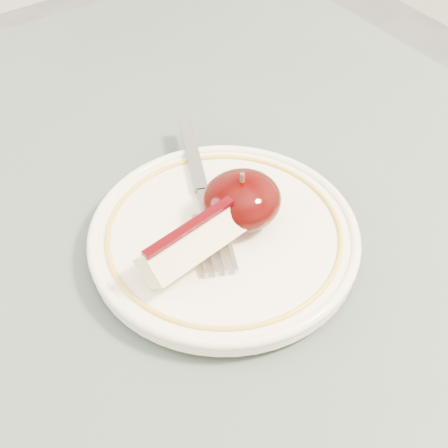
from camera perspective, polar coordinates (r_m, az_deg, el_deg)
table at (r=0.58m, az=-7.14°, el=-10.60°), size 0.90×0.90×0.75m
plate at (r=0.52m, az=0.00°, el=-1.08°), size 0.23×0.23×0.02m
apple_half at (r=0.51m, az=1.62°, el=2.20°), size 0.07×0.06×0.05m
apple_wedge at (r=0.48m, az=-3.07°, el=-1.85°), size 0.09×0.05×0.04m
fork at (r=0.54m, az=-2.04°, el=2.98°), size 0.10×0.19×0.00m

